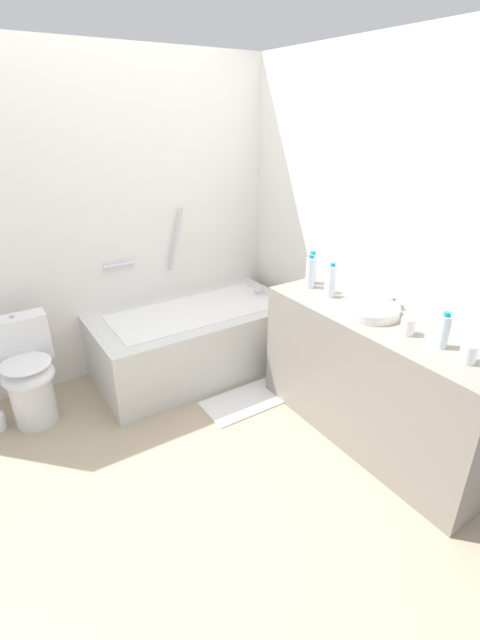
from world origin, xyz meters
name	(u,v)px	position (x,y,z in m)	size (l,w,h in m)	color
ground_plane	(181,447)	(0.00, 0.00, 0.00)	(3.82, 3.82, 0.00)	tan
wall_back_tiled	(98,225)	(0.00, 1.23, 1.17)	(3.22, 0.10, 2.35)	white
wall_right_mirror	(364,233)	(1.46, 0.00, 1.17)	(0.10, 2.77, 2.35)	white
bathtub	(195,338)	(0.53, 0.79, 0.28)	(1.57, 0.80, 1.25)	silver
toilet	(27,374)	(-0.71, 0.81, 0.36)	(0.40, 0.47, 0.73)	white
vanity_counter	(378,378)	(1.12, -0.55, 0.42)	(0.58, 1.56, 0.83)	gray
sink_basin	(369,310)	(1.07, -0.45, 0.86)	(0.35, 0.35, 0.06)	white
sink_faucet	(393,302)	(1.28, -0.45, 0.86)	(0.10, 0.15, 0.06)	#A1A1A6
water_bottle_0	(310,272)	(1.07, 0.09, 0.94)	(0.06, 0.06, 0.23)	silver
water_bottle_1	(331,281)	(1.07, -0.12, 0.94)	(0.06, 0.06, 0.23)	silver
water_bottle_3	(312,268)	(1.13, 0.14, 0.94)	(0.07, 0.07, 0.23)	silver
water_bottle_4	(444,331)	(1.07, -0.93, 0.92)	(0.06, 0.06, 0.19)	silver
drinking_glass_0	(408,326)	(1.04, -0.74, 0.88)	(0.08, 0.08, 0.09)	white
drinking_glass_1	(329,286)	(1.11, -0.06, 0.88)	(0.06, 0.06, 0.09)	white
drinking_glass_2	(468,353)	(1.04, -1.09, 0.88)	(0.08, 0.08, 0.10)	white
soap_dish	(436,336)	(1.13, -0.86, 0.84)	(0.09, 0.06, 0.02)	white
bath_mat	(249,400)	(0.64, 0.18, 0.01)	(0.68, 0.34, 0.01)	white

